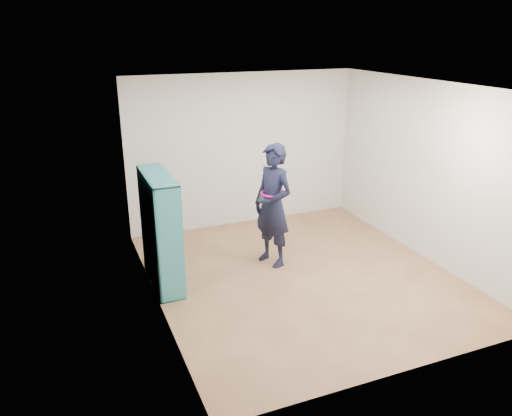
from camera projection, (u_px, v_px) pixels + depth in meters
name	position (u px, v px, depth m)	size (l,w,h in m)	color
floor	(301.00, 275.00, 6.99)	(4.50, 4.50, 0.00)	brown
ceiling	(308.00, 86.00, 6.11)	(4.50, 4.50, 0.00)	white
wall_left	(152.00, 206.00, 5.84)	(0.02, 4.50, 2.60)	silver
wall_right	(427.00, 172.00, 7.26)	(0.02, 4.50, 2.60)	silver
wall_back	(244.00, 150.00, 8.51)	(4.00, 0.02, 2.60)	silver
wall_front	(417.00, 255.00, 4.59)	(4.00, 0.02, 2.60)	silver
bookshelf	(159.00, 232.00, 6.54)	(0.33, 1.14, 1.52)	teal
person	(273.00, 205.00, 7.09)	(0.63, 0.76, 1.79)	black
smartphone	(261.00, 199.00, 7.01)	(0.07, 0.09, 0.13)	silver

